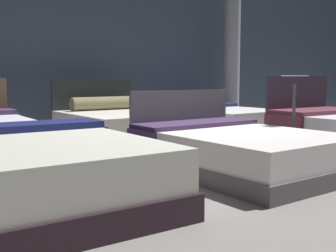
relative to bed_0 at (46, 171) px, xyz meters
name	(u,v)px	position (x,y,z in m)	size (l,w,h in m)	color
ground_plane	(178,157)	(2.12, 1.10, -0.28)	(18.00, 18.00, 0.02)	gray
showroom_back_wall	(75,40)	(2.12, 4.46, 1.48)	(18.00, 0.06, 3.50)	#333D4C
bed_0	(46,171)	(0.00, 0.00, 0.00)	(1.62, 2.07, 0.59)	black
bed_1	(238,150)	(2.15, 0.04, -0.04)	(1.70, 2.21, 0.86)	#524D52
bed_4	(119,126)	(2.11, 2.73, -0.01)	(1.67, 2.00, 0.98)	black
bed_5	(221,120)	(4.31, 2.72, -0.03)	(1.63, 2.14, 0.51)	brown
price_sign	(293,127)	(3.21, 0.14, 0.14)	(0.28, 0.24, 1.05)	#3F3F44
support_pillar	(232,46)	(5.58, 3.79, 1.48)	(0.36, 0.36, 3.50)	#99999E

